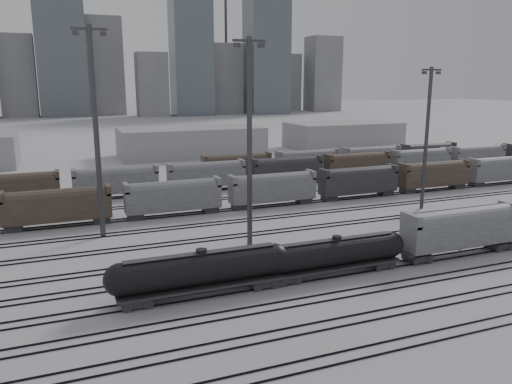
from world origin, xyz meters
name	(u,v)px	position (x,y,z in m)	size (l,w,h in m)	color
ground	(323,280)	(0.00, 0.00, 0.00)	(900.00, 900.00, 0.00)	silver
tracks	(261,234)	(0.00, 17.50, 0.08)	(220.00, 71.50, 0.16)	black
tank_car_a	(202,270)	(-12.98, 1.00, 2.67)	(18.70, 3.12, 4.62)	#272729
tank_car_b	(336,253)	(2.12, 1.00, 2.45)	(17.13, 2.86, 4.23)	#272729
hopper_car_a	(461,227)	(19.45, 1.00, 3.51)	(15.89, 3.16, 5.68)	#272729
light_mast_b	(96,129)	(-20.40, 24.78, 14.71)	(4.44, 0.71, 27.72)	#39393C
light_mast_c	(249,139)	(-3.00, 14.03, 13.79)	(4.16, 0.67, 25.99)	#39393C
light_mast_d	(427,135)	(30.51, 21.30, 12.21)	(3.68, 0.59, 23.01)	#39393C
bg_string_near	(273,190)	(8.00, 32.00, 2.80)	(151.00, 3.00, 5.60)	gray
bg_string_mid	(286,171)	(18.00, 48.00, 2.80)	(151.00, 3.00, 5.60)	#272729
bg_string_far	(340,160)	(35.50, 56.00, 2.80)	(66.00, 3.00, 5.60)	brown
warehouse_mid	(191,142)	(10.00, 95.00, 4.00)	(40.00, 18.00, 8.00)	#9E9EA1
warehouse_right	(343,135)	(60.00, 95.00, 4.00)	(35.00, 18.00, 8.00)	#9E9EA1
skyline	(116,58)	(10.84, 280.00, 34.73)	(316.00, 22.40, 95.00)	gray
crane_left	(43,21)	(-28.74, 305.00, 57.39)	(42.00, 1.80, 100.00)	#39393C
crane_right	(228,28)	(91.26, 305.00, 57.39)	(42.00, 1.80, 100.00)	#39393C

